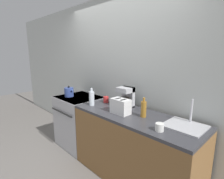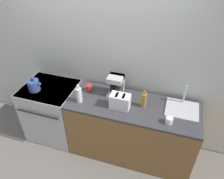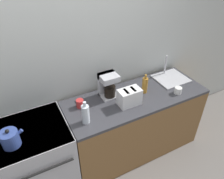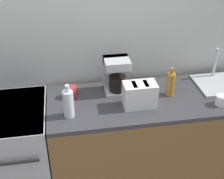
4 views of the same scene
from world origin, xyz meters
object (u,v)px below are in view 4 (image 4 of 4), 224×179
object	(u,v)px
bottle_clear	(68,103)
cup_white	(221,100)
toaster	(140,95)
bottle_amber	(170,84)
stove	(5,156)
cup_red	(72,92)
coffee_maker	(116,74)

from	to	relation	value
bottle_clear	cup_white	bearing A→B (deg)	-2.21
toaster	bottle_clear	size ratio (longest dim) A/B	0.96
bottle_amber	stove	bearing A→B (deg)	-179.37
bottle_amber	cup_red	size ratio (longest dim) A/B	2.60
cup_white	cup_red	world-z (taller)	cup_red
coffee_maker	cup_white	xyz separation A→B (m)	(0.77, -0.36, -0.11)
bottle_amber	cup_white	size ratio (longest dim) A/B	2.80
stove	bottle_amber	xyz separation A→B (m)	(1.39, 0.02, 0.55)
stove	cup_white	xyz separation A→B (m)	(1.74, -0.19, 0.49)
coffee_maker	cup_white	distance (m)	0.86
stove	coffee_maker	world-z (taller)	coffee_maker
cup_red	toaster	bearing A→B (deg)	-22.23
bottle_clear	cup_red	xyz separation A→B (m)	(0.03, 0.26, -0.06)
stove	cup_white	bearing A→B (deg)	-6.27
coffee_maker	bottle_amber	size ratio (longest dim) A/B	1.19
toaster	bottle_amber	bearing A→B (deg)	21.33
bottle_amber	bottle_clear	size ratio (longest dim) A/B	0.93
bottle_clear	coffee_maker	bearing A→B (deg)	37.27
bottle_clear	stove	bearing A→B (deg)	165.48
bottle_amber	bottle_clear	world-z (taller)	bottle_clear
stove	coffee_maker	bearing A→B (deg)	9.73
coffee_maker	bottle_amber	bearing A→B (deg)	-19.92
bottle_amber	cup_red	xyz separation A→B (m)	(-0.80, 0.10, -0.06)
toaster	stove	bearing A→B (deg)	175.08
toaster	cup_red	distance (m)	0.56
coffee_maker	bottle_clear	distance (m)	0.52
bottle_clear	cup_red	bearing A→B (deg)	82.76
cup_red	coffee_maker	bearing A→B (deg)	7.96
coffee_maker	bottle_clear	bearing A→B (deg)	-142.73
bottle_amber	bottle_clear	distance (m)	0.85
bottle_amber	bottle_clear	xyz separation A→B (m)	(-0.83, -0.16, 0.01)
toaster	bottle_clear	xyz separation A→B (m)	(-0.55, -0.05, 0.01)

